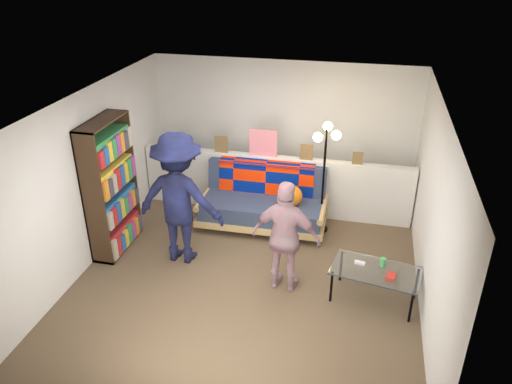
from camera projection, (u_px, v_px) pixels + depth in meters
The scene contains 10 objects.
ground at pixel (250, 272), 6.92m from camera, with size 5.00×5.00×0.00m, color brown.
room_shell at pixel (257, 148), 6.57m from camera, with size 4.60×5.05×2.45m.
half_wall_ledge at pixel (275, 184), 8.26m from camera, with size 4.45×0.15×1.00m, color silver.
ledge_decor at pixel (261, 146), 7.98m from camera, with size 2.97×0.02×0.45m.
futon_sofa at pixel (264, 202), 7.91m from camera, with size 2.02×1.00×0.86m.
bookshelf at pixel (111, 191), 7.10m from camera, with size 0.33×0.99×1.98m.
coffee_table at pixel (376, 272), 6.20m from camera, with size 1.18×0.78×0.56m.
floor_lamp at pixel (325, 157), 7.40m from camera, with size 0.41×0.32×1.76m.
person_left at pixel (179, 199), 6.83m from camera, with size 1.23×0.71×1.91m, color black.
person_right at pixel (286, 238), 6.29m from camera, with size 0.90×0.37×1.53m, color pink.
Camera 1 is at (1.35, -5.51, 4.12)m, focal length 35.00 mm.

